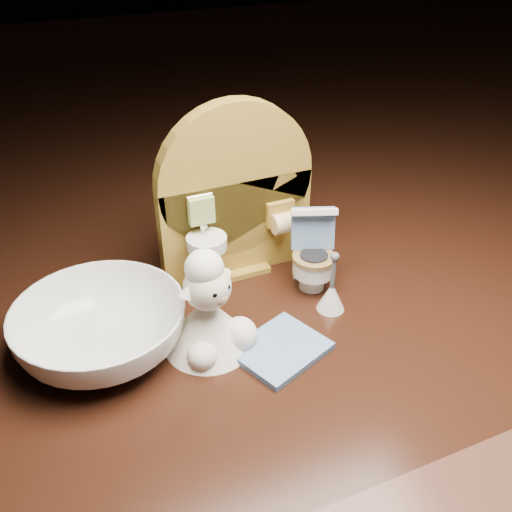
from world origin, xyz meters
The scene contains 6 objects.
backdrop_panel centered at (0.00, 0.06, 0.07)m, with size 0.13×0.05×0.15m.
toy_toilet centered at (0.05, 0.02, 0.03)m, with size 0.04×0.05×0.07m.
bath_mat centered at (-0.01, -0.05, 0.00)m, with size 0.06×0.05×0.00m, color #6182AD.
toilet_brush centered at (0.05, -0.02, 0.01)m, with size 0.02×0.02×0.05m.
plush_lamb centered at (-0.05, -0.02, 0.03)m, with size 0.07×0.06×0.08m.
ceramic_bowl centered at (-0.13, 0.01, 0.02)m, with size 0.12×0.12×0.04m, color white.
Camera 1 is at (-0.15, -0.32, 0.28)m, focal length 40.00 mm.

